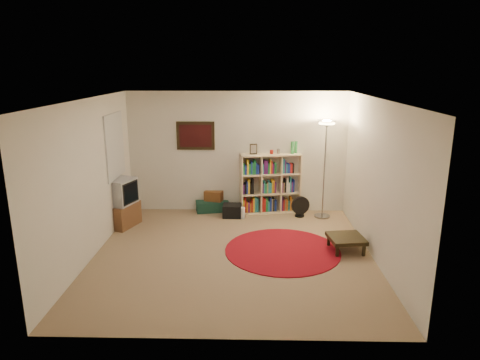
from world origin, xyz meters
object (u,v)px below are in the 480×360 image
(suitcase, at_px, (212,205))
(side_table, at_px, (346,239))
(tv_stand, at_px, (122,203))
(floor_fan, at_px, (300,207))
(bookshelf, at_px, (269,184))
(floor_lamp, at_px, (326,137))

(suitcase, height_order, side_table, side_table)
(tv_stand, bearing_deg, side_table, 4.71)
(suitcase, bearing_deg, side_table, -52.49)
(floor_fan, bearing_deg, suitcase, 148.53)
(floor_fan, relative_size, side_table, 0.68)
(tv_stand, bearing_deg, floor_fan, 29.30)
(floor_fan, height_order, side_table, floor_fan)
(side_table, bearing_deg, tv_stand, 165.18)
(suitcase, bearing_deg, tv_stand, -161.98)
(bookshelf, distance_m, suitcase, 1.30)
(tv_stand, distance_m, suitcase, 1.93)
(bookshelf, bearing_deg, floor_fan, -35.78)
(floor_fan, xyz_separation_m, side_table, (0.57, -1.67, -0.00))
(tv_stand, relative_size, side_table, 1.49)
(side_table, bearing_deg, bookshelf, 121.20)
(floor_fan, height_order, suitcase, floor_fan)
(floor_fan, distance_m, side_table, 1.76)
(suitcase, relative_size, side_table, 1.20)
(floor_fan, bearing_deg, bookshelf, 133.31)
(floor_fan, bearing_deg, tv_stand, 169.47)
(bookshelf, bearing_deg, suitcase, 168.19)
(floor_lamp, relative_size, side_table, 3.16)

